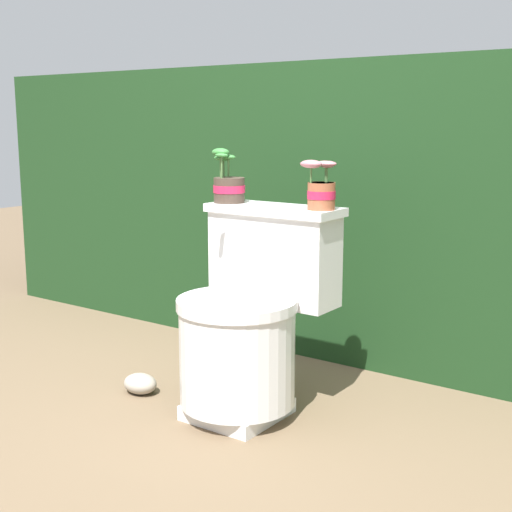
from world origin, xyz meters
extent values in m
plane|color=brown|center=(0.00, 0.00, 0.00)|extent=(12.00, 12.00, 0.00)
cube|color=#193819|center=(0.00, 1.17, 0.63)|extent=(4.32, 0.95, 1.26)
cube|color=silver|center=(-0.08, 0.02, 0.03)|extent=(0.29, 0.30, 0.05)
cylinder|color=silver|center=(-0.08, 0.02, 0.22)|extent=(0.40, 0.40, 0.34)
cylinder|color=silver|center=(-0.08, 0.02, 0.41)|extent=(0.42, 0.42, 0.04)
cube|color=silver|center=(-0.08, 0.24, 0.53)|extent=(0.48, 0.17, 0.32)
cube|color=silver|center=(-0.08, 0.24, 0.71)|extent=(0.50, 0.19, 0.03)
cylinder|color=silver|center=(-0.25, 0.13, 0.63)|extent=(0.02, 0.05, 0.02)
cylinder|color=#47382D|center=(-0.27, 0.22, 0.77)|extent=(0.11, 0.11, 0.09)
cylinder|color=#D1234C|center=(-0.27, 0.22, 0.77)|extent=(0.12, 0.12, 0.03)
cylinder|color=#332319|center=(-0.27, 0.22, 0.81)|extent=(0.11, 0.11, 0.01)
cylinder|color=#4C753D|center=(-0.31, 0.24, 0.84)|extent=(0.01, 0.01, 0.06)
ellipsoid|color=#387F38|center=(-0.31, 0.24, 0.88)|extent=(0.08, 0.06, 0.02)
cylinder|color=#4C753D|center=(-0.30, 0.20, 0.85)|extent=(0.01, 0.01, 0.08)
ellipsoid|color=#387F38|center=(-0.30, 0.20, 0.91)|extent=(0.07, 0.05, 0.03)
cylinder|color=#4C753D|center=(-0.28, 0.23, 0.85)|extent=(0.01, 0.01, 0.07)
ellipsoid|color=#387F38|center=(-0.28, 0.23, 0.89)|extent=(0.06, 0.04, 0.02)
cylinder|color=#4C753D|center=(-0.27, 0.18, 0.85)|extent=(0.01, 0.01, 0.08)
ellipsoid|color=#387F38|center=(-0.27, 0.18, 0.90)|extent=(0.05, 0.04, 0.01)
cylinder|color=#9E5638|center=(0.12, 0.23, 0.77)|extent=(0.09, 0.09, 0.09)
cylinder|color=#D1234C|center=(0.12, 0.23, 0.77)|extent=(0.10, 0.10, 0.03)
cylinder|color=#332319|center=(0.12, 0.23, 0.81)|extent=(0.09, 0.09, 0.01)
cylinder|color=#4C753D|center=(0.12, 0.25, 0.84)|extent=(0.01, 0.01, 0.06)
ellipsoid|color=#B26B75|center=(0.12, 0.25, 0.88)|extent=(0.08, 0.05, 0.02)
cylinder|color=#4C753D|center=(0.13, 0.25, 0.84)|extent=(0.01, 0.01, 0.05)
ellipsoid|color=#B26B75|center=(0.13, 0.25, 0.87)|extent=(0.05, 0.04, 0.02)
cylinder|color=#4C753D|center=(0.09, 0.20, 0.84)|extent=(0.01, 0.01, 0.05)
ellipsoid|color=#B26B75|center=(0.09, 0.20, 0.88)|extent=(0.08, 0.06, 0.03)
ellipsoid|color=#9E9384|center=(-0.51, -0.03, 0.04)|extent=(0.14, 0.11, 0.07)
camera|label=1|loc=(1.33, -1.86, 1.02)|focal=50.00mm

